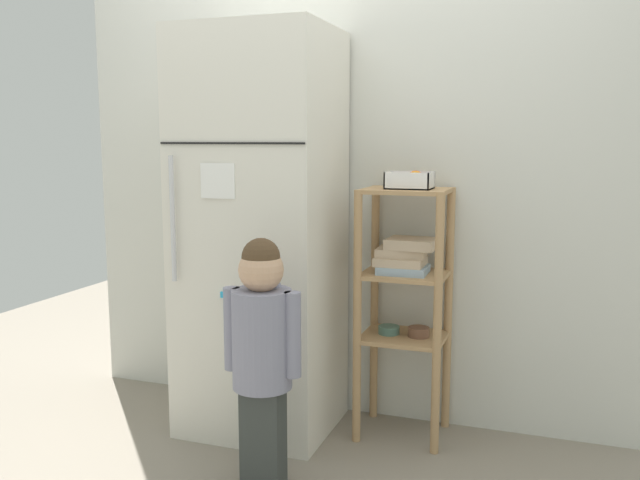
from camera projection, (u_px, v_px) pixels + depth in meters
name	position (u px, v px, depth m)	size (l,w,h in m)	color
ground_plane	(320.00, 434.00, 3.02)	(6.00, 6.00, 0.00)	gray
kitchen_wall_back	(343.00, 176.00, 3.15)	(2.67, 0.03, 2.28)	silver
refrigerator	(261.00, 234.00, 3.00)	(0.65, 0.59, 1.78)	silver
child_standing	(262.00, 338.00, 2.50)	(0.31, 0.23, 0.95)	#373C39
pantry_shelf_unit	(404.00, 282.00, 2.93)	(0.38, 0.32, 1.10)	tan
fruit_bin	(413.00, 181.00, 2.84)	(0.19, 0.15, 0.08)	white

